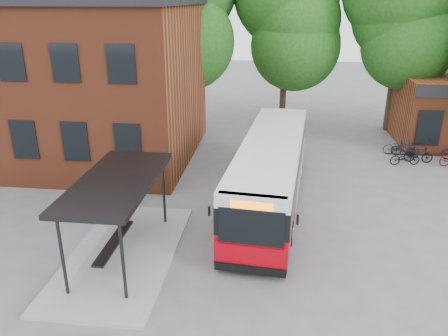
# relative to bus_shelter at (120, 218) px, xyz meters

# --- Properties ---
(ground) EXTENTS (100.00, 100.00, 0.00)m
(ground) POSITION_rel_bus_shelter_xyz_m (4.50, 1.00, -1.45)
(ground) COLOR #5C5C5E
(station_building) EXTENTS (18.40, 10.40, 8.50)m
(station_building) POSITION_rel_bus_shelter_xyz_m (-8.50, 10.00, 2.80)
(station_building) COLOR brown
(station_building) RESTS_ON ground
(bus_shelter) EXTENTS (3.60, 7.00, 2.90)m
(bus_shelter) POSITION_rel_bus_shelter_xyz_m (0.00, 0.00, 0.00)
(bus_shelter) COLOR black
(bus_shelter) RESTS_ON ground
(bike_rail) EXTENTS (5.20, 0.10, 0.38)m
(bike_rail) POSITION_rel_bus_shelter_xyz_m (13.78, 11.00, -1.26)
(bike_rail) COLOR black
(bike_rail) RESTS_ON ground
(tree_0) EXTENTS (7.92, 7.92, 11.00)m
(tree_0) POSITION_rel_bus_shelter_xyz_m (-1.50, 17.00, 4.05)
(tree_0) COLOR #194B14
(tree_0) RESTS_ON ground
(tree_1) EXTENTS (7.92, 7.92, 10.40)m
(tree_1) POSITION_rel_bus_shelter_xyz_m (5.50, 18.00, 3.75)
(tree_1) COLOR #194B14
(tree_1) RESTS_ON ground
(tree_2) EXTENTS (7.92, 7.92, 11.00)m
(tree_2) POSITION_rel_bus_shelter_xyz_m (12.50, 17.00, 4.05)
(tree_2) COLOR #194B14
(tree_2) RESTS_ON ground
(city_bus) EXTENTS (3.44, 11.48, 2.87)m
(city_bus) POSITION_rel_bus_shelter_xyz_m (4.94, 4.72, -0.01)
(city_bus) COLOR #A5020E
(city_bus) RESTS_ON ground
(bicycle_0) EXTENTS (1.65, 0.79, 0.83)m
(bicycle_0) POSITION_rel_bus_shelter_xyz_m (11.96, 10.25, -1.03)
(bicycle_0) COLOR black
(bicycle_0) RESTS_ON ground
(bicycle_1) EXTENTS (1.59, 0.90, 0.92)m
(bicycle_1) POSITION_rel_bus_shelter_xyz_m (12.32, 11.60, -0.99)
(bicycle_1) COLOR black
(bicycle_1) RESTS_ON ground
(bicycle_2) EXTENTS (1.85, 0.86, 0.94)m
(bicycle_2) POSITION_rel_bus_shelter_xyz_m (12.06, 11.83, -0.98)
(bicycle_2) COLOR #2D2D31
(bicycle_2) RESTS_ON ground
(bicycle_3) EXTENTS (1.53, 0.53, 0.90)m
(bicycle_3) POSITION_rel_bus_shelter_xyz_m (12.78, 10.75, -1.00)
(bicycle_3) COLOR black
(bicycle_3) RESTS_ON ground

